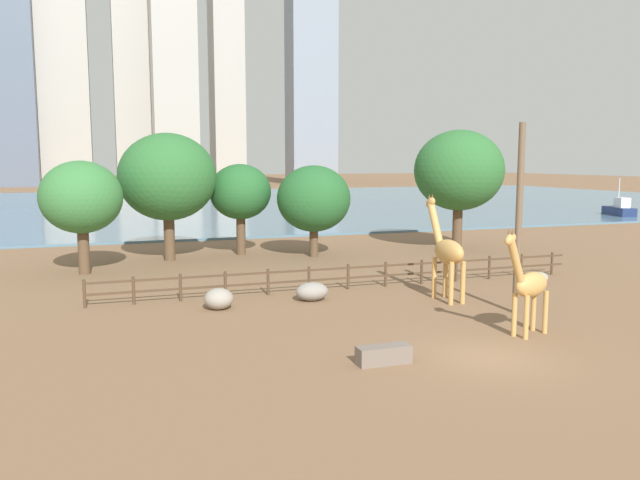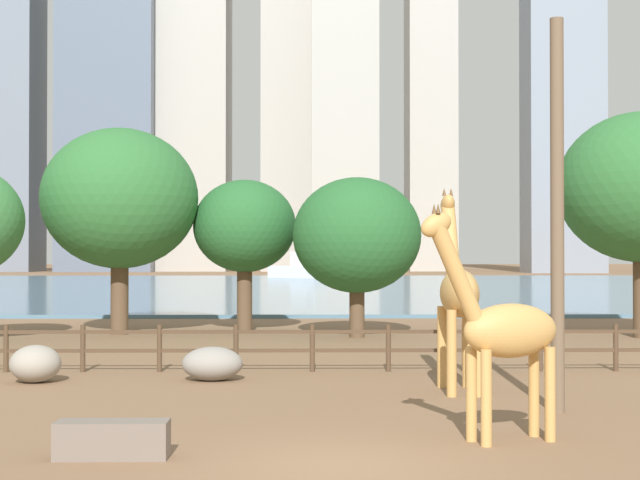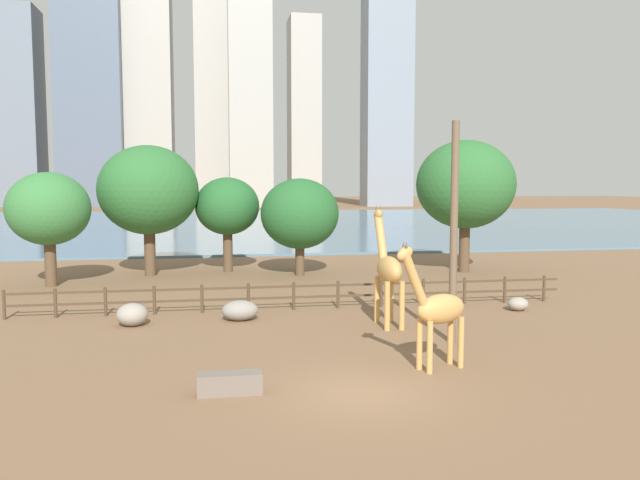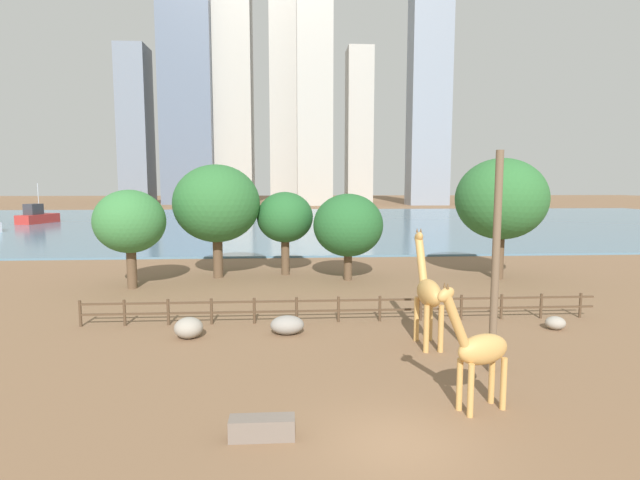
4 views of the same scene
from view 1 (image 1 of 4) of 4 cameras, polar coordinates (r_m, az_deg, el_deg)
The scene contains 21 objects.
ground_plane at distance 98.21m, azimuth -12.02°, elevation 3.28°, with size 400.00×400.00×0.00m, color brown.
harbor_water at distance 95.23m, azimuth -11.80°, elevation 3.22°, with size 180.00×86.00×0.20m, color slate.
giraffe_tall at distance 29.87m, azimuth 11.52°, elevation -0.99°, with size 0.89×3.34×4.96m.
giraffe_companion at distance 24.66m, azimuth 18.56°, elevation -3.91°, with size 2.72×1.40×4.13m.
utility_pole at distance 27.89m, azimuth 17.71°, elevation 1.82°, with size 0.28×0.28×8.16m, color brown.
boulder_near_fence at distance 28.12m, azimuth -9.24°, elevation -5.33°, with size 1.29×1.27×0.95m, color gray.
boulder_by_pole at distance 29.45m, azimuth -0.74°, elevation -4.73°, with size 1.56×1.17×0.88m, color gray.
boulder_small at distance 35.53m, azimuth 19.42°, elevation -3.27°, with size 0.96×0.84×0.63m, color gray.
feeding_trough at distance 20.67m, azimuth 5.84°, elevation -10.40°, with size 1.80×0.60×0.60m, color #72665B.
enclosure_fence at distance 32.08m, azimuth 2.89°, elevation -3.16°, with size 26.12×0.14×1.30m.
tree_left_large at distance 43.76m, azimuth -7.30°, elevation 4.34°, with size 4.27×4.27×6.34m.
tree_center_broad at distance 46.92m, azimuth 12.58°, elevation 6.20°, with size 6.52×6.52×8.80m.
tree_right_tall at distance 38.40m, azimuth -21.00°, elevation 3.63°, with size 4.64×4.64×6.57m.
tree_left_small at distance 42.04m, azimuth -13.77°, elevation 5.59°, with size 6.33×6.33×8.36m.
tree_right_small at distance 42.53m, azimuth -0.58°, elevation 3.78°, with size 5.02×5.02×6.25m.
boat_ferry at distance 124.71m, azimuth -14.22°, elevation 4.63°, with size 7.48×6.73×3.27m.
boat_barge at distance 80.86m, azimuth 25.71°, elevation 2.55°, with size 3.02×5.11×4.34m.
skyline_block_central at distance 188.69m, azimuth -23.45°, elevation 19.48°, with size 17.45×15.33×96.71m, color #ADA89E.
skyline_tower_glass at distance 170.50m, azimuth -13.33°, elevation 19.40°, with size 11.10×8.76×85.89m, color #ADA89E.
skyline_tower_short at distance 187.21m, azimuth -8.52°, elevation 13.40°, with size 8.77×10.92×53.63m, color #B7B2A8.
skyline_block_wide at distance 178.24m, azimuth -0.82°, elevation 19.10°, with size 12.64×8.90×86.26m, color gray.
Camera 1 is at (-11.93, -17.26, 6.56)m, focal length 35.00 mm.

